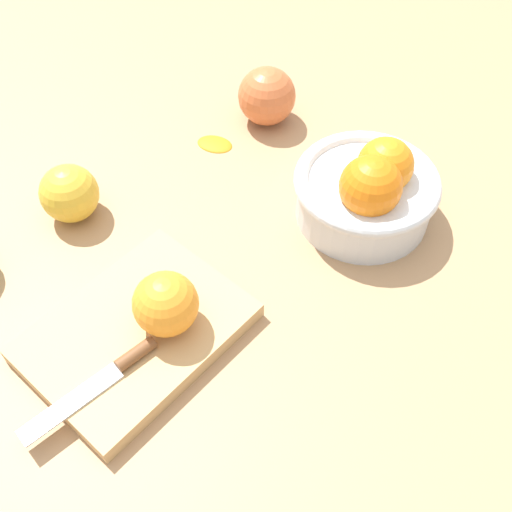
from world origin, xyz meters
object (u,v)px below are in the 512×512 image
object	(u,v)px
bowl	(368,190)
knife	(109,374)
apple_front_right_2	(69,193)
cutting_board	(137,332)
orange_on_board	(166,304)
apple_front_left	(267,96)

from	to	relation	value
bowl	knife	world-z (taller)	bowl
apple_front_right_2	cutting_board	bearing A→B (deg)	73.19
bowl	apple_front_right_2	size ratio (longest dim) A/B	2.44
orange_on_board	cutting_board	bearing A→B (deg)	-36.14
knife	bowl	bearing A→B (deg)	174.50
cutting_board	apple_front_left	bearing A→B (deg)	-156.81
apple_front_right_2	bowl	bearing A→B (deg)	133.68
bowl	cutting_board	distance (m)	0.32
cutting_board	apple_front_right_2	xyz separation A→B (m)	(-0.06, -0.20, 0.03)
apple_front_left	orange_on_board	bearing A→B (deg)	27.87
cutting_board	orange_on_board	bearing A→B (deg)	143.86
bowl	knife	size ratio (longest dim) A/B	1.15
cutting_board	apple_front_right_2	size ratio (longest dim) A/B	3.10
bowl	apple_front_right_2	xyz separation A→B (m)	(0.25, -0.27, -0.01)
bowl	apple_front_left	distance (m)	0.23
apple_front_left	apple_front_right_2	bearing A→B (deg)	-8.15
knife	apple_front_left	distance (m)	0.46
bowl	orange_on_board	distance (m)	0.29
bowl	knife	distance (m)	0.37
knife	apple_front_right_2	distance (m)	0.26
orange_on_board	knife	world-z (taller)	orange_on_board
knife	cutting_board	bearing A→B (deg)	-152.91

